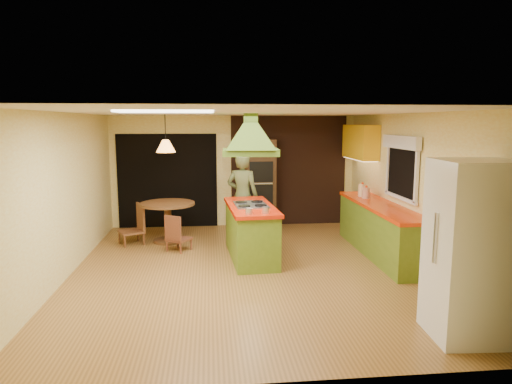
{
  "coord_description": "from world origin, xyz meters",
  "views": [
    {
      "loc": [
        -0.56,
        -7.06,
        2.35
      ],
      "look_at": [
        0.24,
        0.75,
        1.15
      ],
      "focal_mm": 32.0,
      "sensor_mm": 36.0,
      "label": 1
    }
  ],
  "objects": [
    {
      "name": "dining_table",
      "position": [
        -1.39,
        1.88,
        0.56
      ],
      "size": [
        1.06,
        1.06,
        0.79
      ],
      "rotation": [
        0.0,
        0.0,
        -0.25
      ],
      "color": "brown",
      "rests_on": "ground"
    },
    {
      "name": "chair_near",
      "position": [
        -1.14,
        1.23,
        0.34
      ],
      "size": [
        0.52,
        0.52,
        0.68
      ],
      "primitive_type": null,
      "rotation": [
        0.0,
        0.0,
        2.53
      ],
      "color": "brown",
      "rests_on": "ground"
    },
    {
      "name": "room_walls",
      "position": [
        0.0,
        0.0,
        1.25
      ],
      "size": [
        5.5,
        6.5,
        6.5
      ],
      "color": "#F9F3B2",
      "rests_on": "ground"
    },
    {
      "name": "range_hood",
      "position": [
        0.14,
        0.65,
        2.25
      ],
      "size": [
        0.98,
        0.73,
        0.78
      ],
      "rotation": [
        0.0,
        0.0,
        -0.06
      ],
      "color": "#466619",
      "rests_on": "ceiling_plane"
    },
    {
      "name": "nook_opening",
      "position": [
        -1.5,
        3.23,
        1.05
      ],
      "size": [
        2.2,
        0.03,
        2.1
      ],
      "primitive_type": "cube",
      "color": "black",
      "rests_on": "ground"
    },
    {
      "name": "refrigerator",
      "position": [
        2.25,
        -2.55,
        0.98
      ],
      "size": [
        0.85,
        0.81,
        1.96
      ],
      "primitive_type": "cube",
      "rotation": [
        0.0,
        0.0,
        -0.06
      ],
      "color": "white",
      "rests_on": "ground"
    },
    {
      "name": "canister_small",
      "position": [
        2.4,
        1.32,
        1.0
      ],
      "size": [
        0.15,
        0.15,
        0.15
      ],
      "primitive_type": "cylinder",
      "rotation": [
        0.0,
        0.0,
        -0.35
      ],
      "color": "beige",
      "rests_on": "right_counter"
    },
    {
      "name": "canister_medium",
      "position": [
        2.4,
        1.25,
        1.02
      ],
      "size": [
        0.18,
        0.18,
        0.2
      ],
      "primitive_type": "cylinder",
      "rotation": [
        0.0,
        0.0,
        0.26
      ],
      "color": "beige",
      "rests_on": "right_counter"
    },
    {
      "name": "window_right",
      "position": [
        2.7,
        0.4,
        1.77
      ],
      "size": [
        0.12,
        1.35,
        1.06
      ],
      "color": "black",
      "rests_on": "room_walls"
    },
    {
      "name": "canister_large",
      "position": [
        2.4,
        1.47,
        1.04
      ],
      "size": [
        0.17,
        0.17,
        0.24
      ],
      "primitive_type": "cylinder",
      "rotation": [
        0.0,
        0.0,
        -0.03
      ],
      "color": "#FBECCA",
      "rests_on": "right_counter"
    },
    {
      "name": "ground",
      "position": [
        0.0,
        0.0,
        0.0
      ],
      "size": [
        6.5,
        6.5,
        0.0
      ],
      "primitive_type": "plane",
      "color": "olive",
      "rests_on": "ground"
    },
    {
      "name": "chair_left",
      "position": [
        -2.09,
        1.78,
        0.39
      ],
      "size": [
        0.57,
        0.57,
        0.79
      ],
      "primitive_type": null,
      "rotation": [
        0.0,
        0.0,
        -1.12
      ],
      "color": "brown",
      "rests_on": "ground"
    },
    {
      "name": "fluor_panel",
      "position": [
        -1.1,
        -1.2,
        2.48
      ],
      "size": [
        1.2,
        0.6,
        0.03
      ],
      "primitive_type": "cube",
      "color": "white",
      "rests_on": "ceiling_plane"
    },
    {
      "name": "upper_cabinets",
      "position": [
        2.57,
        2.2,
        1.95
      ],
      "size": [
        0.34,
        1.4,
        0.7
      ],
      "primitive_type": "cube",
      "color": "yellow",
      "rests_on": "room_walls"
    },
    {
      "name": "pendant_lamp",
      "position": [
        -1.39,
        1.88,
        1.9
      ],
      "size": [
        0.38,
        0.38,
        0.24
      ],
      "primitive_type": "cone",
      "rotation": [
        0.0,
        0.0,
        0.0
      ],
      "color": "#FF9E3F",
      "rests_on": "ceiling_plane"
    },
    {
      "name": "ceiling_plane",
      "position": [
        0.0,
        0.0,
        2.5
      ],
      "size": [
        6.5,
        6.5,
        0.0
      ],
      "primitive_type": "plane",
      "rotation": [
        3.14,
        0.0,
        0.0
      ],
      "color": "silver",
      "rests_on": "room_walls"
    },
    {
      "name": "brick_panel",
      "position": [
        1.25,
        3.23,
        1.25
      ],
      "size": [
        2.64,
        0.03,
        2.5
      ],
      "primitive_type": "cube",
      "color": "#381E14",
      "rests_on": "ground"
    },
    {
      "name": "right_counter",
      "position": [
        2.45,
        0.6,
        0.46
      ],
      "size": [
        0.62,
        3.05,
        0.92
      ],
      "color": "olive",
      "rests_on": "ground"
    },
    {
      "name": "wall_oven",
      "position": [
        0.55,
        2.95,
        0.99
      ],
      "size": [
        0.67,
        0.61,
        1.98
      ],
      "rotation": [
        0.0,
        0.0,
        0.03
      ],
      "color": "#472D17",
      "rests_on": "ground"
    },
    {
      "name": "kitchen_island",
      "position": [
        0.14,
        0.65,
        0.48
      ],
      "size": [
        0.87,
        1.92,
        0.95
      ],
      "rotation": [
        0.0,
        0.0,
        0.06
      ],
      "color": "olive",
      "rests_on": "ground"
    },
    {
      "name": "man",
      "position": [
        0.09,
        1.93,
        0.88
      ],
      "size": [
        0.75,
        0.63,
        1.77
      ],
      "primitive_type": "imported",
      "rotation": [
        0.0,
        0.0,
        2.76
      ],
      "color": "#505A2F",
      "rests_on": "ground"
    }
  ]
}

